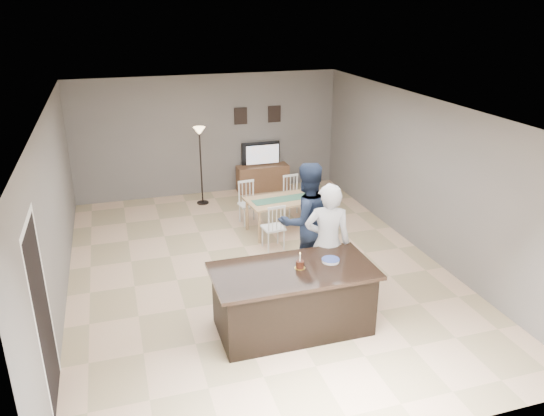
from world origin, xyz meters
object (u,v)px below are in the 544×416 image
object	(u,v)px
woman	(327,243)
dining_table	(284,205)
tv_console	(263,178)
television	(262,154)
kitchen_island	(293,299)
floor_lamp	(200,145)
birthday_cake	(300,264)
man	(306,221)
plate_stack	(331,260)

from	to	relation	value
woman	dining_table	bearing A→B (deg)	-75.01
tv_console	television	size ratio (longest dim) A/B	1.31
kitchen_island	television	distance (m)	5.78
tv_console	dining_table	xyz separation A→B (m)	(-0.28, -2.42, 0.25)
floor_lamp	woman	bearing A→B (deg)	-77.10
kitchen_island	television	xyz separation A→B (m)	(1.20, 5.64, 0.41)
birthday_cake	floor_lamp	xyz separation A→B (m)	(-0.41, 5.11, 0.37)
man	floor_lamp	distance (m)	3.91
birthday_cake	floor_lamp	distance (m)	5.13
television	dining_table	xyz separation A→B (m)	(-0.28, -2.49, -0.31)
kitchen_island	floor_lamp	world-z (taller)	floor_lamp
kitchen_island	tv_console	xyz separation A→B (m)	(1.20, 5.57, -0.15)
tv_console	woman	size ratio (longest dim) A/B	0.66
woman	television	bearing A→B (deg)	-75.98
man	dining_table	distance (m)	1.86
television	birthday_cake	distance (m)	5.74
dining_table	floor_lamp	bearing A→B (deg)	116.62
birthday_cake	tv_console	bearing A→B (deg)	78.73
woman	man	size ratio (longest dim) A/B	0.96
television	floor_lamp	distance (m)	1.67
tv_console	woman	world-z (taller)	woman
man	birthday_cake	xyz separation A→B (m)	(-0.59, -1.34, -0.00)
dining_table	tv_console	bearing A→B (deg)	77.96
kitchen_island	dining_table	distance (m)	3.28
woman	plate_stack	size ratio (longest dim) A/B	7.52
man	floor_lamp	size ratio (longest dim) A/B	1.12
plate_stack	floor_lamp	distance (m)	5.14
tv_console	kitchen_island	bearing A→B (deg)	-102.16
woman	floor_lamp	bearing A→B (deg)	-57.70
woman	birthday_cake	bearing A→B (deg)	61.49
birthday_cake	woman	bearing A→B (deg)	42.08
kitchen_island	birthday_cake	distance (m)	0.51
woman	birthday_cake	size ratio (longest dim) A/B	8.13
woman	man	bearing A→B (deg)	-67.92
kitchen_island	tv_console	world-z (taller)	kitchen_island
dining_table	floor_lamp	world-z (taller)	floor_lamp
floor_lamp	dining_table	bearing A→B (deg)	-57.90
floor_lamp	plate_stack	bearing A→B (deg)	-80.26
dining_table	floor_lamp	xyz separation A→B (m)	(-1.24, 1.97, 0.78)
floor_lamp	birthday_cake	bearing A→B (deg)	-85.44
birthday_cake	dining_table	world-z (taller)	birthday_cake
man	floor_lamp	xyz separation A→B (m)	(-1.00, 3.77, 0.37)
tv_console	plate_stack	world-z (taller)	plate_stack
kitchen_island	plate_stack	distance (m)	0.72
television	floor_lamp	bearing A→B (deg)	19.07
kitchen_island	floor_lamp	bearing A→B (deg)	93.53
kitchen_island	plate_stack	size ratio (longest dim) A/B	8.84
tv_console	television	world-z (taller)	television
tv_console	woman	distance (m)	5.05
kitchen_island	dining_table	bearing A→B (deg)	73.68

